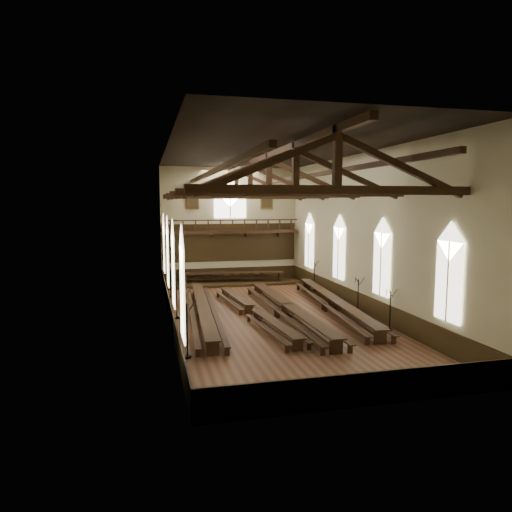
{
  "coord_description": "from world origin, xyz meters",
  "views": [
    {
      "loc": [
        -7.2,
        -26.54,
        6.9
      ],
      "look_at": [
        -0.43,
        1.5,
        3.54
      ],
      "focal_mm": 32.0,
      "sensor_mm": 36.0,
      "label": 1
    }
  ],
  "objects_px": {
    "candelabrum_left_mid": "(177,306)",
    "candelabrum_left_far": "(171,287)",
    "refectory_row_b": "(253,310)",
    "refectory_row_d": "(335,301)",
    "high_table": "(234,274)",
    "refectory_row_c": "(288,307)",
    "candelabrum_right_near": "(390,318)",
    "candelabrum_right_mid": "(358,303)",
    "refectory_row_a": "(203,308)",
    "candelabrum_right_far": "(314,282)",
    "dais": "(234,283)",
    "candelabrum_left_near": "(187,340)"
  },
  "relations": [
    {
      "from": "candelabrum_left_mid",
      "to": "candelabrum_right_near",
      "type": "relative_size",
      "value": 1.05
    },
    {
      "from": "refectory_row_b",
      "to": "candelabrum_right_mid",
      "type": "bearing_deg",
      "value": -4.72
    },
    {
      "from": "candelabrum_left_near",
      "to": "candelabrum_right_near",
      "type": "xyz_separation_m",
      "value": [
        11.1,
        1.86,
        -0.1
      ]
    },
    {
      "from": "high_table",
      "to": "candelabrum_left_mid",
      "type": "relative_size",
      "value": 3.59
    },
    {
      "from": "refectory_row_a",
      "to": "refectory_row_b",
      "type": "relative_size",
      "value": 1.08
    },
    {
      "from": "dais",
      "to": "candelabrum_left_near",
      "type": "height_order",
      "value": "candelabrum_left_near"
    },
    {
      "from": "refectory_row_d",
      "to": "refectory_row_b",
      "type": "bearing_deg",
      "value": -173.66
    },
    {
      "from": "high_table",
      "to": "candelabrum_right_mid",
      "type": "height_order",
      "value": "candelabrum_right_mid"
    },
    {
      "from": "refectory_row_b",
      "to": "refectory_row_d",
      "type": "bearing_deg",
      "value": 6.34
    },
    {
      "from": "candelabrum_left_mid",
      "to": "refectory_row_a",
      "type": "bearing_deg",
      "value": -7.59
    },
    {
      "from": "refectory_row_b",
      "to": "dais",
      "type": "relative_size",
      "value": 1.21
    },
    {
      "from": "refectory_row_a",
      "to": "candelabrum_right_mid",
      "type": "height_order",
      "value": "candelabrum_right_mid"
    },
    {
      "from": "candelabrum_right_far",
      "to": "refectory_row_c",
      "type": "bearing_deg",
      "value": -121.65
    },
    {
      "from": "refectory_row_b",
      "to": "candelabrum_right_near",
      "type": "xyz_separation_m",
      "value": [
        6.6,
        -4.4,
        0.2
      ]
    },
    {
      "from": "refectory_row_a",
      "to": "dais",
      "type": "height_order",
      "value": "refectory_row_a"
    },
    {
      "from": "candelabrum_left_far",
      "to": "candelabrum_right_far",
      "type": "height_order",
      "value": "candelabrum_right_far"
    },
    {
      "from": "refectory_row_c",
      "to": "candelabrum_right_mid",
      "type": "bearing_deg",
      "value": -4.2
    },
    {
      "from": "candelabrum_right_near",
      "to": "candelabrum_right_far",
      "type": "height_order",
      "value": "candelabrum_right_far"
    },
    {
      "from": "candelabrum_right_mid",
      "to": "high_table",
      "type": "bearing_deg",
      "value": 114.44
    },
    {
      "from": "refectory_row_d",
      "to": "high_table",
      "type": "relative_size",
      "value": 1.75
    },
    {
      "from": "refectory_row_b",
      "to": "candelabrum_right_near",
      "type": "relative_size",
      "value": 6.03
    },
    {
      "from": "refectory_row_d",
      "to": "candelabrum_right_mid",
      "type": "height_order",
      "value": "candelabrum_right_mid"
    },
    {
      "from": "refectory_row_b",
      "to": "candelabrum_left_mid",
      "type": "bearing_deg",
      "value": 167.96
    },
    {
      "from": "refectory_row_b",
      "to": "candelabrum_right_far",
      "type": "distance_m",
      "value": 9.68
    },
    {
      "from": "candelabrum_left_near",
      "to": "candelabrum_right_near",
      "type": "relative_size",
      "value": 1.14
    },
    {
      "from": "refectory_row_c",
      "to": "candelabrum_right_mid",
      "type": "relative_size",
      "value": 6.5
    },
    {
      "from": "high_table",
      "to": "candelabrum_left_mid",
      "type": "distance_m",
      "value": 12.1
    },
    {
      "from": "high_table",
      "to": "refectory_row_a",
      "type": "bearing_deg",
      "value": -109.82
    },
    {
      "from": "candelabrum_right_near",
      "to": "dais",
      "type": "bearing_deg",
      "value": 109.07
    },
    {
      "from": "candelabrum_left_far",
      "to": "high_table",
      "type": "bearing_deg",
      "value": 37.48
    },
    {
      "from": "candelabrum_left_near",
      "to": "candelabrum_right_near",
      "type": "height_order",
      "value": "candelabrum_left_near"
    },
    {
      "from": "high_table",
      "to": "candelabrum_right_far",
      "type": "distance_m",
      "value": 7.26
    },
    {
      "from": "candelabrum_right_far",
      "to": "candelabrum_right_mid",
      "type": "bearing_deg",
      "value": -90.0
    },
    {
      "from": "candelabrum_left_far",
      "to": "refectory_row_b",
      "type": "bearing_deg",
      "value": -59.0
    },
    {
      "from": "candelabrum_left_mid",
      "to": "candelabrum_left_far",
      "type": "height_order",
      "value": "candelabrum_left_mid"
    },
    {
      "from": "refectory_row_d",
      "to": "candelabrum_left_near",
      "type": "distance_m",
      "value": 12.21
    },
    {
      "from": "candelabrum_right_near",
      "to": "high_table",
      "type": "bearing_deg",
      "value": 109.07
    },
    {
      "from": "refectory_row_d",
      "to": "candelabrum_left_far",
      "type": "xyz_separation_m",
      "value": [
        -10.08,
        6.86,
        0.11
      ]
    },
    {
      "from": "refectory_row_b",
      "to": "refectory_row_d",
      "type": "xyz_separation_m",
      "value": [
        5.58,
        0.62,
        0.1
      ]
    },
    {
      "from": "candelabrum_right_mid",
      "to": "refectory_row_a",
      "type": "bearing_deg",
      "value": 172.26
    },
    {
      "from": "candelabrum_right_far",
      "to": "candelabrum_right_near",
      "type": "bearing_deg",
      "value": -90.0
    },
    {
      "from": "refectory_row_d",
      "to": "candelabrum_left_near",
      "type": "relative_size",
      "value": 5.78
    },
    {
      "from": "refectory_row_c",
      "to": "high_table",
      "type": "height_order",
      "value": "high_table"
    },
    {
      "from": "refectory_row_a",
      "to": "refectory_row_c",
      "type": "bearing_deg",
      "value": -10.84
    },
    {
      "from": "refectory_row_c",
      "to": "refectory_row_b",
      "type": "bearing_deg",
      "value": 174.2
    },
    {
      "from": "refectory_row_d",
      "to": "candelabrum_left_far",
      "type": "height_order",
      "value": "candelabrum_left_far"
    },
    {
      "from": "refectory_row_a",
      "to": "candelabrum_left_mid",
      "type": "distance_m",
      "value": 1.59
    },
    {
      "from": "refectory_row_d",
      "to": "high_table",
      "type": "distance_m",
      "value": 12.0
    },
    {
      "from": "dais",
      "to": "candelabrum_right_near",
      "type": "bearing_deg",
      "value": -70.93
    },
    {
      "from": "refectory_row_c",
      "to": "high_table",
      "type": "relative_size",
      "value": 1.74
    }
  ]
}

